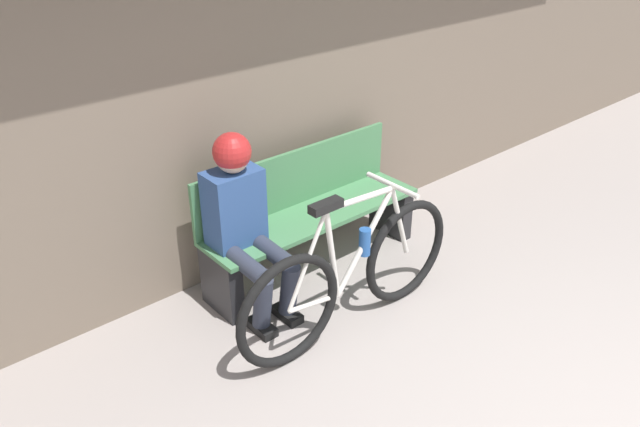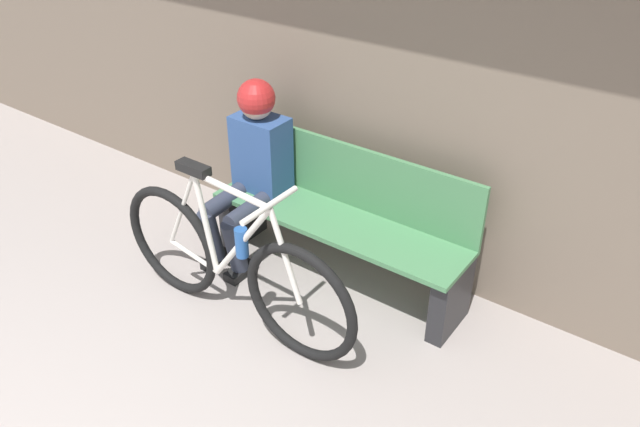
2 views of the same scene
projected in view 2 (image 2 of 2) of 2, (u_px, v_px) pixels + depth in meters
name	position (u px, v px, depth m)	size (l,w,h in m)	color
park_bench_near	(342.00, 222.00, 3.76)	(1.63, 0.42, 0.84)	#477F51
bicycle	(231.00, 266.00, 3.41)	(1.65, 0.40, 0.94)	black
person_seated	(252.00, 160.00, 3.83)	(0.34, 0.59, 1.17)	#2D3342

